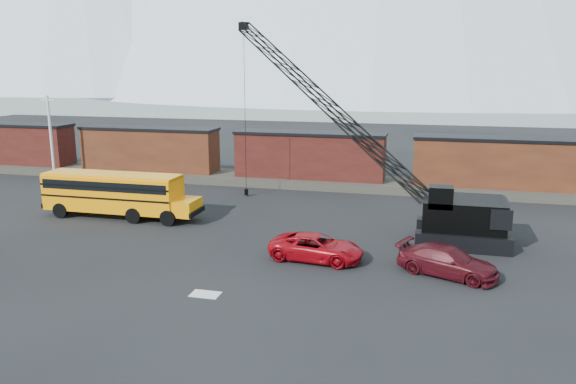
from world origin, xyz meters
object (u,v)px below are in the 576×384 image
at_px(school_bus, 117,193).
at_px(maroon_suv, 448,261).
at_px(crawler_crane, 328,105).
at_px(red_pickup, 317,247).

distance_m(school_bus, maroon_suv, 23.54).
relative_size(maroon_suv, crawler_crane, 0.26).
height_order(school_bus, red_pickup, school_bus).
height_order(maroon_suv, crawler_crane, crawler_crane).
bearing_deg(crawler_crane, red_pickup, -82.71).
xyz_separation_m(red_pickup, maroon_suv, (7.08, -0.65, 0.03)).
bearing_deg(maroon_suv, school_bus, 96.20).
relative_size(school_bus, red_pickup, 2.21).
height_order(red_pickup, crawler_crane, crawler_crane).
xyz_separation_m(red_pickup, crawler_crane, (-1.24, 9.68, 7.26)).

